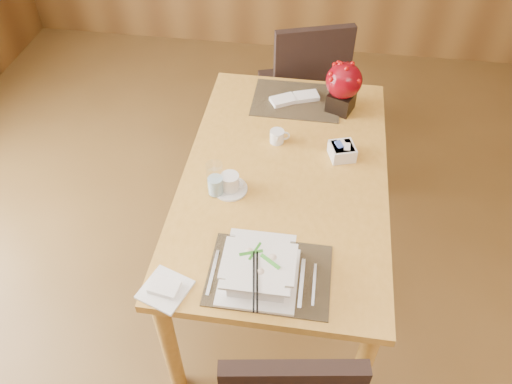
# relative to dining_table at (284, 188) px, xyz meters

# --- Properties ---
(ground) EXTENTS (6.00, 6.00, 0.00)m
(ground) POSITION_rel_dining_table_xyz_m (0.00, -0.60, -0.65)
(ground) COLOR brown
(ground) RESTS_ON ground
(dining_table) EXTENTS (0.90, 1.50, 0.75)m
(dining_table) POSITION_rel_dining_table_xyz_m (0.00, 0.00, 0.00)
(dining_table) COLOR gold
(dining_table) RESTS_ON ground
(placemat_near) EXTENTS (0.45, 0.33, 0.01)m
(placemat_near) POSITION_rel_dining_table_xyz_m (0.00, -0.55, 0.10)
(placemat_near) COLOR black
(placemat_near) RESTS_ON dining_table
(placemat_far) EXTENTS (0.45, 0.33, 0.01)m
(placemat_far) POSITION_rel_dining_table_xyz_m (0.00, 0.55, 0.10)
(placemat_far) COLOR black
(placemat_far) RESTS_ON dining_table
(soup_setting) EXTENTS (0.28, 0.28, 0.12)m
(soup_setting) POSITION_rel_dining_table_xyz_m (-0.04, -0.57, 0.15)
(soup_setting) COLOR silver
(soup_setting) RESTS_ON dining_table
(coffee_cup) EXTENTS (0.15, 0.15, 0.08)m
(coffee_cup) POSITION_rel_dining_table_xyz_m (-0.22, -0.14, 0.13)
(coffee_cup) COLOR silver
(coffee_cup) RESTS_ON dining_table
(water_glass) EXTENTS (0.09, 0.09, 0.16)m
(water_glass) POSITION_rel_dining_table_xyz_m (-0.28, -0.17, 0.18)
(water_glass) COLOR silver
(water_glass) RESTS_ON dining_table
(creamer_jug) EXTENTS (0.10, 0.10, 0.06)m
(creamer_jug) POSITION_rel_dining_table_xyz_m (-0.06, 0.21, 0.13)
(creamer_jug) COLOR silver
(creamer_jug) RESTS_ON dining_table
(sugar_caddy) EXTENTS (0.14, 0.14, 0.06)m
(sugar_caddy) POSITION_rel_dining_table_xyz_m (0.24, 0.15, 0.13)
(sugar_caddy) COLOR silver
(sugar_caddy) RESTS_ON dining_table
(berry_decor) EXTENTS (0.18, 0.18, 0.26)m
(berry_decor) POSITION_rel_dining_table_xyz_m (0.23, 0.50, 0.25)
(berry_decor) COLOR black
(berry_decor) RESTS_ON dining_table
(napkins_far) EXTENTS (0.27, 0.18, 0.02)m
(napkins_far) POSITION_rel_dining_table_xyz_m (-0.00, 0.55, 0.11)
(napkins_far) COLOR white
(napkins_far) RESTS_ON dining_table
(bread_plate) EXTENTS (0.20, 0.20, 0.01)m
(bread_plate) POSITION_rel_dining_table_xyz_m (-0.36, -0.67, 0.10)
(bread_plate) COLOR silver
(bread_plate) RESTS_ON dining_table
(far_chair) EXTENTS (0.58, 0.59, 0.99)m
(far_chair) POSITION_rel_dining_table_xyz_m (0.02, 0.98, -0.09)
(far_chair) COLOR black
(far_chair) RESTS_ON ground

